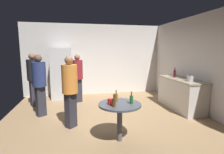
{
  "coord_description": "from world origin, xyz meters",
  "views": [
    {
      "loc": [
        -0.74,
        -4.21,
        1.72
      ],
      "look_at": [
        0.14,
        0.01,
        1.06
      ],
      "focal_mm": 28.04,
      "sensor_mm": 36.0,
      "label": 1
    }
  ],
  "objects_px": {
    "wine_bottle_on_counter": "(175,73)",
    "foreground_table": "(120,109)",
    "plastic_cup_red": "(110,102)",
    "person_in_orange_shirt": "(70,87)",
    "beer_bottle_green": "(131,99)",
    "kettle": "(190,79)",
    "beer_bottle_amber": "(116,97)",
    "refrigerator": "(61,74)",
    "person_in_navy_shirt": "(39,81)",
    "beer_bottle_brown": "(114,102)",
    "person_in_black_shirt": "(33,75)",
    "person_in_maroon_shirt": "(78,75)"
  },
  "relations": [
    {
      "from": "wine_bottle_on_counter",
      "to": "foreground_table",
      "type": "relative_size",
      "value": 0.39
    },
    {
      "from": "plastic_cup_red",
      "to": "person_in_orange_shirt",
      "type": "relative_size",
      "value": 0.07
    },
    {
      "from": "person_in_orange_shirt",
      "to": "beer_bottle_green",
      "type": "bearing_deg",
      "value": 8.73
    },
    {
      "from": "kettle",
      "to": "beer_bottle_amber",
      "type": "distance_m",
      "value": 2.4
    },
    {
      "from": "refrigerator",
      "to": "wine_bottle_on_counter",
      "type": "distance_m",
      "value": 3.82
    },
    {
      "from": "beer_bottle_green",
      "to": "person_in_orange_shirt",
      "type": "xyz_separation_m",
      "value": [
        -1.13,
        0.86,
        0.12
      ]
    },
    {
      "from": "wine_bottle_on_counter",
      "to": "person_in_navy_shirt",
      "type": "distance_m",
      "value": 3.89
    },
    {
      "from": "kettle",
      "to": "beer_bottle_amber",
      "type": "height_order",
      "value": "kettle"
    },
    {
      "from": "beer_bottle_brown",
      "to": "person_in_black_shirt",
      "type": "height_order",
      "value": "person_in_black_shirt"
    },
    {
      "from": "beer_bottle_brown",
      "to": "person_in_maroon_shirt",
      "type": "distance_m",
      "value": 2.99
    },
    {
      "from": "beer_bottle_amber",
      "to": "person_in_orange_shirt",
      "type": "relative_size",
      "value": 0.14
    },
    {
      "from": "person_in_maroon_shirt",
      "to": "person_in_navy_shirt",
      "type": "relative_size",
      "value": 0.99
    },
    {
      "from": "refrigerator",
      "to": "plastic_cup_red",
      "type": "distance_m",
      "value": 3.55
    },
    {
      "from": "person_in_black_shirt",
      "to": "person_in_navy_shirt",
      "type": "xyz_separation_m",
      "value": [
        0.37,
        -0.98,
        -0.01
      ]
    },
    {
      "from": "beer_bottle_green",
      "to": "refrigerator",
      "type": "bearing_deg",
      "value": 113.78
    },
    {
      "from": "person_in_orange_shirt",
      "to": "person_in_navy_shirt",
      "type": "distance_m",
      "value": 1.17
    },
    {
      "from": "beer_bottle_brown",
      "to": "refrigerator",
      "type": "bearing_deg",
      "value": 107.97
    },
    {
      "from": "foreground_table",
      "to": "person_in_navy_shirt",
      "type": "distance_m",
      "value": 2.41
    },
    {
      "from": "wine_bottle_on_counter",
      "to": "person_in_navy_shirt",
      "type": "bearing_deg",
      "value": -179.06
    },
    {
      "from": "foreground_table",
      "to": "person_in_navy_shirt",
      "type": "relative_size",
      "value": 0.5
    },
    {
      "from": "beer_bottle_brown",
      "to": "beer_bottle_green",
      "type": "relative_size",
      "value": 1.0
    },
    {
      "from": "person_in_maroon_shirt",
      "to": "kettle",
      "type": "bearing_deg",
      "value": 30.83
    },
    {
      "from": "person_in_orange_shirt",
      "to": "wine_bottle_on_counter",
      "type": "bearing_deg",
      "value": 62.46
    },
    {
      "from": "kettle",
      "to": "wine_bottle_on_counter",
      "type": "height_order",
      "value": "wine_bottle_on_counter"
    },
    {
      "from": "refrigerator",
      "to": "beer_bottle_brown",
      "type": "xyz_separation_m",
      "value": [
        1.14,
        -3.51,
        -0.08
      ]
    },
    {
      "from": "foreground_table",
      "to": "person_in_maroon_shirt",
      "type": "distance_m",
      "value": 2.88
    },
    {
      "from": "wine_bottle_on_counter",
      "to": "plastic_cup_red",
      "type": "bearing_deg",
      "value": -143.46
    },
    {
      "from": "refrigerator",
      "to": "person_in_navy_shirt",
      "type": "relative_size",
      "value": 1.11
    },
    {
      "from": "beer_bottle_amber",
      "to": "person_in_maroon_shirt",
      "type": "xyz_separation_m",
      "value": [
        -0.69,
        2.64,
        0.11
      ]
    },
    {
      "from": "beer_bottle_green",
      "to": "person_in_maroon_shirt",
      "type": "relative_size",
      "value": 0.14
    },
    {
      "from": "beer_bottle_amber",
      "to": "plastic_cup_red",
      "type": "height_order",
      "value": "beer_bottle_amber"
    },
    {
      "from": "foreground_table",
      "to": "person_in_navy_shirt",
      "type": "xyz_separation_m",
      "value": [
        -1.71,
        1.67,
        0.31
      ]
    },
    {
      "from": "beer_bottle_brown",
      "to": "person_in_navy_shirt",
      "type": "xyz_separation_m",
      "value": [
        -1.56,
        1.83,
        0.12
      ]
    },
    {
      "from": "kettle",
      "to": "foreground_table",
      "type": "xyz_separation_m",
      "value": [
        -2.19,
        -1.02,
        -0.34
      ]
    },
    {
      "from": "refrigerator",
      "to": "beer_bottle_amber",
      "type": "distance_m",
      "value": 3.45
    },
    {
      "from": "beer_bottle_amber",
      "to": "person_in_orange_shirt",
      "type": "xyz_separation_m",
      "value": [
        -0.89,
        0.67,
        0.12
      ]
    },
    {
      "from": "beer_bottle_amber",
      "to": "beer_bottle_green",
      "type": "bearing_deg",
      "value": -36.75
    },
    {
      "from": "refrigerator",
      "to": "beer_bottle_green",
      "type": "distance_m",
      "value": 3.72
    },
    {
      "from": "beer_bottle_amber",
      "to": "beer_bottle_green",
      "type": "xyz_separation_m",
      "value": [
        0.25,
        -0.19,
        0.0
      ]
    },
    {
      "from": "beer_bottle_amber",
      "to": "plastic_cup_red",
      "type": "relative_size",
      "value": 2.09
    },
    {
      "from": "refrigerator",
      "to": "person_in_black_shirt",
      "type": "xyz_separation_m",
      "value": [
        -0.79,
        -0.71,
        0.05
      ]
    },
    {
      "from": "foreground_table",
      "to": "plastic_cup_red",
      "type": "relative_size",
      "value": 7.27
    },
    {
      "from": "refrigerator",
      "to": "foreground_table",
      "type": "height_order",
      "value": "refrigerator"
    },
    {
      "from": "kettle",
      "to": "person_in_maroon_shirt",
      "type": "distance_m",
      "value": 3.41
    },
    {
      "from": "beer_bottle_brown",
      "to": "plastic_cup_red",
      "type": "relative_size",
      "value": 2.09
    },
    {
      "from": "foreground_table",
      "to": "beer_bottle_green",
      "type": "distance_m",
      "value": 0.29
    },
    {
      "from": "kettle",
      "to": "person_in_navy_shirt",
      "type": "distance_m",
      "value": 3.96
    },
    {
      "from": "person_in_navy_shirt",
      "to": "person_in_black_shirt",
      "type": "bearing_deg",
      "value": 166.23
    },
    {
      "from": "wine_bottle_on_counter",
      "to": "beer_bottle_green",
      "type": "bearing_deg",
      "value": -137.75
    },
    {
      "from": "kettle",
      "to": "beer_bottle_green",
      "type": "xyz_separation_m",
      "value": [
        -1.98,
        -1.06,
        -0.15
      ]
    }
  ]
}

